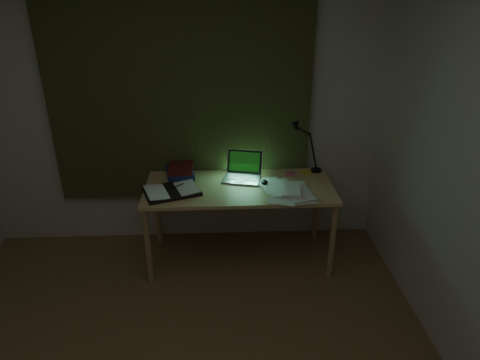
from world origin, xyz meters
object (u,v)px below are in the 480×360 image
at_px(open_textbook, 172,191).
at_px(book_stack, 181,172).
at_px(desk, 239,223).
at_px(loose_papers, 285,190).
at_px(laptop, 242,168).
at_px(desk_lamp, 318,144).

distance_m(open_textbook, book_stack, 0.29).
height_order(desk, book_stack, book_stack).
bearing_deg(loose_papers, laptop, 144.71).
bearing_deg(laptop, open_textbook, -146.03).
xyz_separation_m(desk, book_stack, (-0.49, 0.19, 0.41)).
distance_m(laptop, loose_papers, 0.42).
distance_m(book_stack, desk_lamp, 1.21).
bearing_deg(desk_lamp, desk, -167.70).
bearing_deg(laptop, loose_papers, -21.70).
bearing_deg(open_textbook, loose_papers, -21.32).
xyz_separation_m(book_stack, loose_papers, (0.85, -0.30, -0.04)).
relative_size(open_textbook, book_stack, 1.58).
relative_size(open_textbook, loose_papers, 1.19).
bearing_deg(book_stack, desk_lamp, 4.12).
height_order(desk, laptop, laptop).
distance_m(laptop, desk_lamp, 0.71).
distance_m(desk, book_stack, 0.67).
bearing_deg(desk_lamp, book_stack, 175.17).
height_order(loose_papers, desk_lamp, desk_lamp).
relative_size(loose_papers, desk_lamp, 0.70).
bearing_deg(book_stack, laptop, -7.35).
height_order(open_textbook, desk_lamp, desk_lamp).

